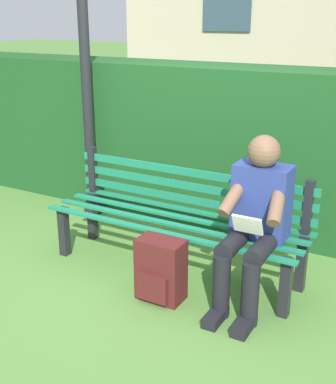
{
  "coord_description": "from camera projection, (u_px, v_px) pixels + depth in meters",
  "views": [
    {
      "loc": [
        -1.7,
        3.12,
        1.91
      ],
      "look_at": [
        0.0,
        0.1,
        0.69
      ],
      "focal_mm": 47.09,
      "sensor_mm": 36.0,
      "label": 1
    }
  ],
  "objects": [
    {
      "name": "park_bench",
      "position": [
        180.0,
        215.0,
        3.91
      ],
      "size": [
        2.04,
        0.55,
        0.84
      ],
      "color": "black",
      "rests_on": "ground"
    },
    {
      "name": "person_seated",
      "position": [
        255.0,
        218.0,
        3.39
      ],
      "size": [
        0.44,
        0.73,
        1.17
      ],
      "color": "navy",
      "rests_on": "ground"
    },
    {
      "name": "ground",
      "position": [
        174.0,
        271.0,
        3.98
      ],
      "size": [
        60.0,
        60.0,
        0.0
      ],
      "primitive_type": "plane",
      "color": "#517F38"
    },
    {
      "name": "hedge_backdrop",
      "position": [
        195.0,
        140.0,
        4.88
      ],
      "size": [
        6.52,
        0.72,
        1.56
      ],
      "color": "#19471E",
      "rests_on": "ground"
    },
    {
      "name": "backpack",
      "position": [
        161.0,
        270.0,
        3.53
      ],
      "size": [
        0.33,
        0.27,
        0.45
      ],
      "color": "#4C1919",
      "rests_on": "ground"
    }
  ]
}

